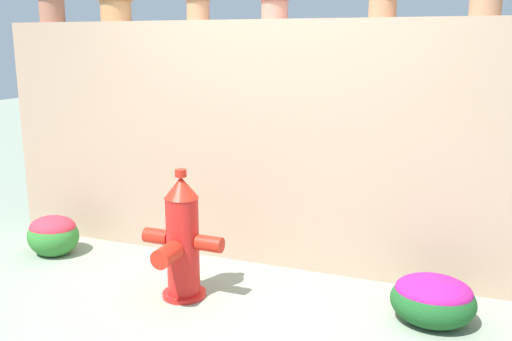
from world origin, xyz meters
TOP-DOWN VIEW (x-y plane):
  - ground_plane at (0.00, 0.00)m, footprint 24.00×24.00m
  - stone_wall at (0.00, 1.20)m, footprint 4.82×0.33m
  - fire_hydrant at (-0.37, 0.29)m, footprint 0.59×0.46m
  - flower_bush_left at (-1.76, 0.61)m, footprint 0.43×0.39m
  - flower_bush_right at (1.26, 0.55)m, footprint 0.53×0.47m

SIDE VIEW (x-z plane):
  - ground_plane at x=0.00m, z-range 0.00..0.00m
  - flower_bush_right at x=1.26m, z-range 0.01..0.32m
  - flower_bush_left at x=-1.76m, z-range 0.01..0.35m
  - fire_hydrant at x=-0.37m, z-range -0.04..0.86m
  - stone_wall at x=0.00m, z-range 0.00..1.88m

